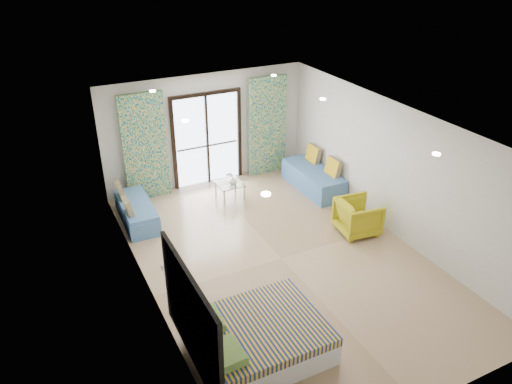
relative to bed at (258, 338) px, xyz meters
name	(u,v)px	position (x,y,z in m)	size (l,w,h in m)	color
floor	(281,258)	(1.48, 1.93, -0.27)	(5.00, 7.50, 0.01)	#937657
ceiling	(285,125)	(1.48, 1.93, 2.43)	(5.00, 7.50, 0.01)	silver
wall_back	(206,130)	(1.48, 5.68, 1.08)	(5.00, 0.01, 2.70)	silver
wall_front	(437,329)	(1.48, -1.82, 1.08)	(5.00, 0.01, 2.70)	silver
wall_left	(146,229)	(-1.02, 1.93, 1.08)	(0.01, 7.50, 2.70)	silver
wall_right	(393,170)	(3.98, 1.93, 1.08)	(0.01, 7.50, 2.70)	silver
balcony_door	(207,134)	(1.48, 5.66, 0.99)	(1.76, 0.08, 2.28)	black
balcony_rail	(207,146)	(1.48, 5.66, 0.68)	(1.52, 0.03, 0.04)	#595451
curtain_left	(145,147)	(-0.07, 5.50, 0.98)	(1.00, 0.10, 2.50)	beige
curtain_right	(267,126)	(3.03, 5.50, 0.98)	(1.00, 0.10, 2.50)	beige
downlight_a	(266,194)	(0.08, -0.07, 2.40)	(0.12, 0.12, 0.02)	#FFE0B2
downlight_b	(436,154)	(2.88, -0.07, 2.40)	(0.12, 0.12, 0.02)	#FFE0B2
downlight_c	(185,121)	(0.08, 2.93, 2.40)	(0.12, 0.12, 0.02)	#FFE0B2
downlight_d	(323,99)	(2.88, 2.93, 2.40)	(0.12, 0.12, 0.02)	#FFE0B2
downlight_e	(152,91)	(0.08, 4.93, 2.40)	(0.12, 0.12, 0.02)	#FFE0B2
downlight_f	(274,75)	(2.88, 4.93, 2.40)	(0.12, 0.12, 0.02)	#FFE0B2
headboard	(191,318)	(-0.98, 0.00, 0.78)	(0.06, 2.10, 1.50)	black
switch_plate	(162,267)	(-0.99, 1.25, 0.78)	(0.02, 0.10, 0.10)	silver
bed	(258,338)	(0.00, 0.00, 0.00)	(1.87, 1.53, 0.65)	silver
daybed_left	(136,211)	(-0.64, 4.53, -0.02)	(0.67, 1.63, 0.80)	#4771A9
daybed_right	(314,178)	(3.59, 4.16, 0.01)	(0.72, 1.85, 0.91)	#4771A9
coffee_table	(230,185)	(1.58, 4.61, 0.07)	(0.58, 0.58, 0.67)	silver
vase	(233,180)	(1.64, 4.53, 0.21)	(0.19, 0.20, 0.19)	white
armchair	(358,215)	(3.34, 2.07, 0.13)	(0.78, 0.73, 0.80)	#B1A916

